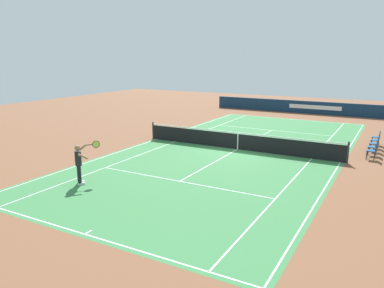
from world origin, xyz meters
name	(u,v)px	position (x,y,z in m)	size (l,w,h in m)	color
ground_plane	(238,149)	(0.00, 0.00, 0.00)	(60.00, 60.00, 0.00)	brown
court_slab	(238,149)	(0.00, 0.00, 0.00)	(24.20, 11.40, 0.00)	#387A42
court_line_markings	(238,149)	(0.00, 0.00, 0.00)	(23.85, 11.05, 0.01)	white
tennis_net	(238,141)	(0.00, 0.00, 0.49)	(0.10, 11.70, 1.08)	#2D2D33
stadium_barrier	(303,107)	(-15.90, 0.00, 0.57)	(0.26, 17.00, 1.14)	#112D4C
tennis_player_near	(79,162)	(8.64, -3.44, 0.93)	(1.16, 0.75, 1.70)	black
tennis_ball	(243,145)	(-0.94, -0.04, 0.03)	(0.07, 0.07, 0.07)	#CCE01E
spectator_chair_0	(377,136)	(-4.99, 6.83, 0.52)	(0.44, 0.44, 0.88)	#38383D
spectator_chair_1	(376,139)	(-4.06, 6.83, 0.52)	(0.44, 0.44, 0.88)	#38383D
spectator_chair_2	(375,143)	(-3.13, 6.83, 0.52)	(0.44, 0.44, 0.88)	#38383D
spectator_chair_3	(374,146)	(-2.21, 6.83, 0.52)	(0.44, 0.44, 0.88)	#38383D
spectator_chair_4	(373,150)	(-1.28, 6.83, 0.52)	(0.44, 0.44, 0.88)	#38383D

